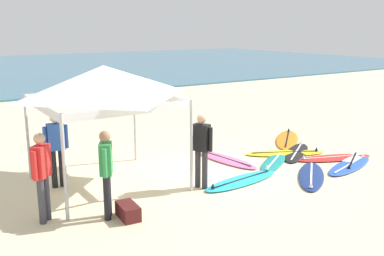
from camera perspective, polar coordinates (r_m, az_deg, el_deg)
The scene contains 17 objects.
ground_plane at distance 10.94m, azimuth 1.60°, elevation -6.03°, with size 80.00×80.00×0.00m, color beige.
canopy_tent at distance 9.90m, azimuth -11.39°, elevation 5.90°, with size 2.91×2.91×2.75m.
surfboard_cyan at distance 10.47m, azimuth 6.43°, elevation -6.79°, with size 2.31×0.87×0.19m.
surfboard_white at distance 12.61m, azimuth 20.09°, elevation -4.09°, with size 1.89×1.41×0.19m.
surfboard_black at distance 13.03m, azimuth 13.40°, elevation -3.09°, with size 2.11×1.71×0.19m.
surfboard_navy at distance 11.11m, azimuth 15.21°, elevation -6.00°, with size 2.06×1.91×0.19m.
surfboard_pink at distance 12.06m, azimuth 4.36°, elevation -4.07°, with size 0.86×2.27×0.19m.
surfboard_orange at distance 14.46m, azimuth 12.24°, elevation -1.45°, with size 2.33×2.20×0.19m.
surfboard_red at distance 12.78m, azimuth 17.87°, elevation -3.70°, with size 2.29×1.32×0.19m.
surfboard_teal at distance 11.97m, azimuth 10.54°, elevation -4.38°, with size 1.85×1.46×0.19m.
surfboard_blue at distance 12.23m, azimuth 19.79°, elevation -4.57°, with size 2.27×1.15×0.19m.
surfboard_yellow at distance 12.90m, azimuth 11.99°, elevation -3.19°, with size 2.32×1.58×0.19m.
person_black at distance 9.77m, azimuth 1.23°, elevation -2.31°, with size 0.36×0.50×1.71m.
person_red at distance 8.53m, azimuth -18.90°, elevation -5.32°, with size 0.41×0.42×1.71m.
person_blue at distance 10.28m, azimuth -17.20°, elevation -2.12°, with size 0.55×0.25×1.71m.
person_green at distance 8.38m, azimuth -11.07°, elevation -5.17°, with size 0.36×0.50×1.71m.
gear_bag_near_tent at distance 8.60m, azimuth -8.30°, elevation -10.63°, with size 0.60×0.32×0.28m, color #4C1919.
Camera 1 is at (-5.92, -8.49, 3.56)m, focal length 41.12 mm.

